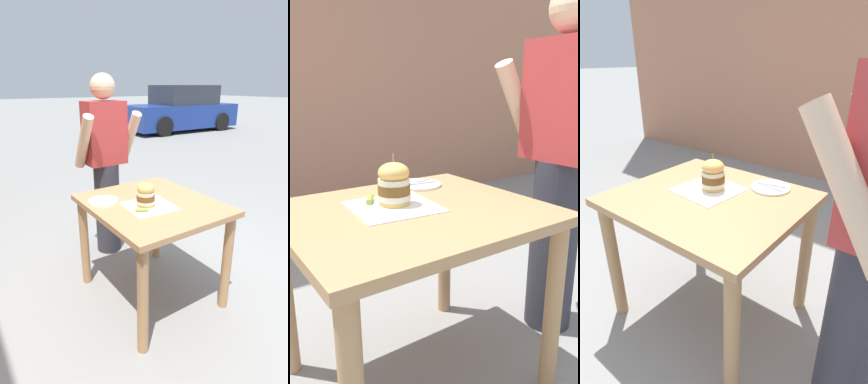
% 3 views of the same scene
% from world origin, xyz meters
% --- Properties ---
extents(ground_plane, '(80.00, 80.00, 0.00)m').
position_xyz_m(ground_plane, '(0.00, 0.00, 0.00)').
color(ground_plane, gray).
extents(patio_table, '(0.85, 0.98, 0.79)m').
position_xyz_m(patio_table, '(0.00, 0.00, 0.65)').
color(patio_table, tan).
rests_on(patio_table, ground).
extents(serving_paper, '(0.35, 0.35, 0.00)m').
position_xyz_m(serving_paper, '(-0.06, -0.05, 0.79)').
color(serving_paper, white).
rests_on(serving_paper, patio_table).
extents(sandwich, '(0.13, 0.13, 0.20)m').
position_xyz_m(sandwich, '(-0.08, -0.04, 0.88)').
color(sandwich, '#E5B25B').
rests_on(sandwich, serving_paper).
extents(pickle_spear, '(0.09, 0.07, 0.02)m').
position_xyz_m(pickle_spear, '(-0.16, -0.10, 0.80)').
color(pickle_spear, '#8EA83D').
rests_on(pickle_spear, serving_paper).
extents(side_plate_with_forks, '(0.22, 0.22, 0.02)m').
position_xyz_m(side_plate_with_forks, '(-0.29, 0.21, 0.79)').
color(side_plate_with_forks, white).
rests_on(side_plate_with_forks, patio_table).
extents(diner_across_table, '(0.55, 0.35, 1.69)m').
position_xyz_m(diner_across_table, '(0.05, 0.81, 0.88)').
color(diner_across_table, '#33333D').
rests_on(diner_across_table, ground).
extents(parked_car_near_curb, '(4.34, 2.13, 1.60)m').
position_xyz_m(parked_car_near_curb, '(-8.28, 6.51, 0.72)').
color(parked_car_near_curb, black).
rests_on(parked_car_near_curb, ground).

